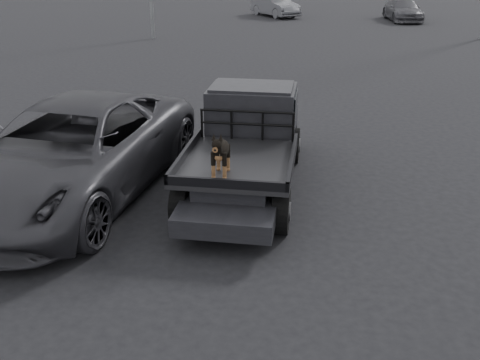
% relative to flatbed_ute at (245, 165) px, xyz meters
% --- Properties ---
extents(ground, '(120.00, 120.00, 0.00)m').
position_rel_flatbed_ute_xyz_m(ground, '(0.58, -2.17, -0.46)').
color(ground, black).
rests_on(ground, ground).
extents(flatbed_ute, '(2.00, 5.40, 0.92)m').
position_rel_flatbed_ute_xyz_m(flatbed_ute, '(0.00, 0.00, 0.00)').
color(flatbed_ute, black).
rests_on(flatbed_ute, ground).
extents(ute_cab, '(1.72, 1.30, 0.88)m').
position_rel_flatbed_ute_xyz_m(ute_cab, '(0.00, 0.95, 0.90)').
color(ute_cab, black).
rests_on(ute_cab, flatbed_ute).
extents(headache_rack, '(1.80, 0.08, 0.55)m').
position_rel_flatbed_ute_xyz_m(headache_rack, '(0.00, 0.20, 0.74)').
color(headache_rack, black).
rests_on(headache_rack, flatbed_ute).
extents(dog, '(0.32, 0.60, 0.74)m').
position_rel_flatbed_ute_xyz_m(dog, '(-0.17, -1.60, 0.83)').
color(dog, black).
rests_on(dog, flatbed_ute).
extents(parked_suv, '(3.50, 6.54, 1.75)m').
position_rel_flatbed_ute_xyz_m(parked_suv, '(-3.11, -0.80, 0.41)').
color(parked_suv, '#333338').
rests_on(parked_suv, ground).
extents(distant_car_a, '(3.81, 4.39, 1.43)m').
position_rel_flatbed_ute_xyz_m(distant_car_a, '(-2.05, 28.76, 0.26)').
color(distant_car_a, '#535358').
rests_on(distant_car_a, ground).
extents(distant_car_b, '(2.41, 4.80, 1.34)m').
position_rel_flatbed_ute_xyz_m(distant_car_b, '(6.32, 27.68, 0.21)').
color(distant_car_b, '#4C4C52').
rests_on(distant_car_b, ground).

